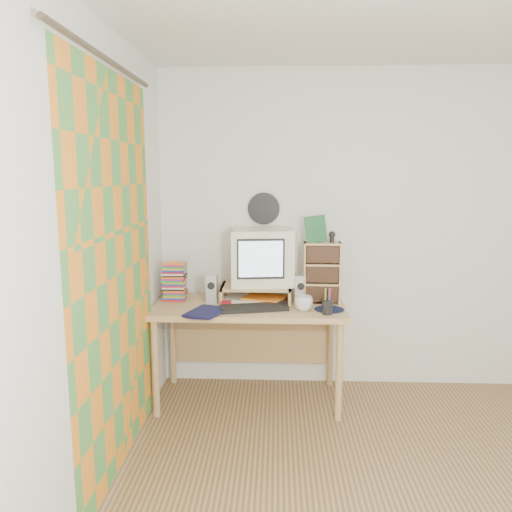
# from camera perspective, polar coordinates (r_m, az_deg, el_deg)

# --- Properties ---
(back_wall) EXTENTS (3.50, 0.00, 3.50)m
(back_wall) POSITION_cam_1_polar(r_m,az_deg,el_deg) (4.05, 14.18, 2.72)
(back_wall) COLOR white
(back_wall) RESTS_ON floor
(left_wall) EXTENTS (0.00, 3.50, 3.50)m
(left_wall) POSITION_cam_1_polar(r_m,az_deg,el_deg) (2.42, -20.13, -2.03)
(left_wall) COLOR white
(left_wall) RESTS_ON floor
(curtain) EXTENTS (0.00, 2.20, 2.20)m
(curtain) POSITION_cam_1_polar(r_m,az_deg,el_deg) (2.86, -15.63, -2.10)
(curtain) COLOR orange
(curtain) RESTS_ON left_wall
(wall_disc) EXTENTS (0.25, 0.02, 0.25)m
(wall_disc) POSITION_cam_1_polar(r_m,az_deg,el_deg) (3.93, 0.89, 5.45)
(wall_disc) COLOR black
(wall_disc) RESTS_ON back_wall
(desk) EXTENTS (1.40, 0.70, 0.75)m
(desk) POSITION_cam_1_polar(r_m,az_deg,el_deg) (3.80, -0.78, -7.22)
(desk) COLOR tan
(desk) RESTS_ON floor
(monitor_riser) EXTENTS (0.52, 0.30, 0.12)m
(monitor_riser) POSITION_cam_1_polar(r_m,az_deg,el_deg) (3.77, 0.00, -3.74)
(monitor_riser) COLOR tan
(monitor_riser) RESTS_ON desk
(crt_monitor) EXTENTS (0.49, 0.49, 0.42)m
(crt_monitor) POSITION_cam_1_polar(r_m,az_deg,el_deg) (3.77, 0.64, -0.07)
(crt_monitor) COLOR silver
(crt_monitor) RESTS_ON monitor_riser
(speaker_left) EXTENTS (0.08, 0.08, 0.21)m
(speaker_left) POSITION_cam_1_polar(r_m,az_deg,el_deg) (3.72, -5.07, -3.75)
(speaker_left) COLOR silver
(speaker_left) RESTS_ON desk
(speaker_right) EXTENTS (0.09, 0.09, 0.21)m
(speaker_right) POSITION_cam_1_polar(r_m,az_deg,el_deg) (3.72, 5.12, -3.80)
(speaker_right) COLOR silver
(speaker_right) RESTS_ON desk
(keyboard) EXTENTS (0.50, 0.26, 0.03)m
(keyboard) POSITION_cam_1_polar(r_m,az_deg,el_deg) (3.54, -0.20, -5.93)
(keyboard) COLOR black
(keyboard) RESTS_ON desk
(dvd_stack) EXTENTS (0.17, 0.12, 0.24)m
(dvd_stack) POSITION_cam_1_polar(r_m,az_deg,el_deg) (3.85, -9.30, -3.22)
(dvd_stack) COLOR brown
(dvd_stack) RESTS_ON desk
(cd_rack) EXTENTS (0.28, 0.15, 0.45)m
(cd_rack) POSITION_cam_1_polar(r_m,az_deg,el_deg) (3.73, 7.54, -1.90)
(cd_rack) COLOR tan
(cd_rack) RESTS_ON desk
(mug) EXTENTS (0.15, 0.15, 0.10)m
(mug) POSITION_cam_1_polar(r_m,az_deg,el_deg) (3.53, 5.45, -5.42)
(mug) COLOR silver
(mug) RESTS_ON desk
(diary) EXTENTS (0.32, 0.28, 0.05)m
(diary) POSITION_cam_1_polar(r_m,az_deg,el_deg) (3.51, -7.28, -5.98)
(diary) COLOR #10113D
(diary) RESTS_ON desk
(mousepad) EXTENTS (0.26, 0.26, 0.00)m
(mousepad) POSITION_cam_1_polar(r_m,az_deg,el_deg) (3.59, 8.37, -6.05)
(mousepad) COLOR black
(mousepad) RESTS_ON desk
(pen_cup) EXTENTS (0.09, 0.09, 0.14)m
(pen_cup) POSITION_cam_1_polar(r_m,az_deg,el_deg) (3.46, 8.16, -5.47)
(pen_cup) COLOR black
(pen_cup) RESTS_ON desk
(papers) EXTENTS (0.39, 0.34, 0.04)m
(papers) POSITION_cam_1_polar(r_m,az_deg,el_deg) (3.77, -0.27, -4.86)
(papers) COLOR white
(papers) RESTS_ON desk
(red_box) EXTENTS (0.07, 0.05, 0.04)m
(red_box) POSITION_cam_1_polar(r_m,az_deg,el_deg) (3.65, -3.41, -5.42)
(red_box) COLOR #B0121B
(red_box) RESTS_ON desk
(game_box) EXTENTS (0.15, 0.04, 0.19)m
(game_box) POSITION_cam_1_polar(r_m,az_deg,el_deg) (3.67, 6.83, 3.06)
(game_box) COLOR #165028
(game_box) RESTS_ON cd_rack
(webcam) EXTENTS (0.05, 0.05, 0.08)m
(webcam) POSITION_cam_1_polar(r_m,az_deg,el_deg) (3.69, 8.69, 2.17)
(webcam) COLOR black
(webcam) RESTS_ON cd_rack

